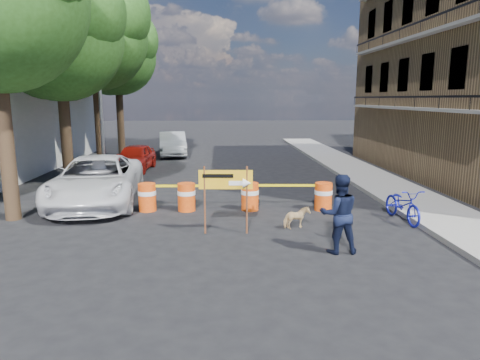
{
  "coord_description": "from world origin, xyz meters",
  "views": [
    {
      "loc": [
        -0.64,
        -10.76,
        3.58
      ],
      "look_at": [
        -0.01,
        1.16,
        1.3
      ],
      "focal_mm": 32.0,
      "sensor_mm": 36.0,
      "label": 1
    }
  ],
  "objects": [
    {
      "name": "dog",
      "position": [
        1.54,
        0.62,
        0.31
      ],
      "size": [
        0.8,
        0.58,
        0.62
      ],
      "primitive_type": "imported",
      "rotation": [
        0.0,
        0.0,
        1.95
      ],
      "color": "tan",
      "rests_on": "ground"
    },
    {
      "name": "streetlamp",
      "position": [
        -5.93,
        9.5,
        4.38
      ],
      "size": [
        1.25,
        0.18,
        8.0
      ],
      "color": "gray",
      "rests_on": "ground"
    },
    {
      "name": "ground",
      "position": [
        0.0,
        0.0,
        0.0
      ],
      "size": [
        120.0,
        120.0,
        0.0
      ],
      "primitive_type": "plane",
      "color": "black",
      "rests_on": "ground"
    },
    {
      "name": "tree_far",
      "position": [
        -6.74,
        17.0,
        6.22
      ],
      "size": [
        5.04,
        4.8,
        8.84
      ],
      "color": "#332316",
      "rests_on": "ground"
    },
    {
      "name": "sedan_silver",
      "position": [
        -3.5,
        16.48,
        0.75
      ],
      "size": [
        2.16,
        4.73,
        1.5
      ],
      "primitive_type": "imported",
      "rotation": [
        0.0,
        0.0,
        0.13
      ],
      "color": "silver",
      "rests_on": "ground"
    },
    {
      "name": "sidewalk_east",
      "position": [
        6.2,
        6.0,
        0.07
      ],
      "size": [
        2.4,
        40.0,
        0.15
      ],
      "primitive_type": "cube",
      "color": "gray",
      "rests_on": "ground"
    },
    {
      "name": "pedestrian",
      "position": [
        2.17,
        -1.27,
        0.94
      ],
      "size": [
        0.92,
        0.72,
        1.88
      ],
      "primitive_type": "imported",
      "rotation": [
        0.0,
        0.0,
        3.13
      ],
      "color": "black",
      "rests_on": "ground"
    },
    {
      "name": "suv_white",
      "position": [
        -4.8,
        3.88,
        0.81
      ],
      "size": [
        3.18,
        6.06,
        1.63
      ],
      "primitive_type": "imported",
      "rotation": [
        0.0,
        0.0,
        0.08
      ],
      "color": "silver",
      "rests_on": "ground"
    },
    {
      "name": "tree_mid_a",
      "position": [
        -6.74,
        7.0,
        6.01
      ],
      "size": [
        5.25,
        5.0,
        8.68
      ],
      "color": "#332316",
      "rests_on": "ground"
    },
    {
      "name": "bicycle",
      "position": [
        4.8,
        1.2,
        0.97
      ],
      "size": [
        0.76,
        1.07,
        1.94
      ],
      "primitive_type": "imported",
      "rotation": [
        0.0,
        0.0,
        0.09
      ],
      "color": "#161BB3",
      "rests_on": "ground"
    },
    {
      "name": "barrel_mid_left",
      "position": [
        -1.66,
        2.75,
        0.47
      ],
      "size": [
        0.58,
        0.58,
        0.9
      ],
      "color": "#DE3D0D",
      "rests_on": "ground"
    },
    {
      "name": "barrel_far_left",
      "position": [
        -2.93,
        2.8,
        0.47
      ],
      "size": [
        0.58,
        0.58,
        0.9
      ],
      "color": "#DE3D0D",
      "rests_on": "ground"
    },
    {
      "name": "detour_sign",
      "position": [
        -0.25,
        0.28,
        1.34
      ],
      "size": [
        1.43,
        0.28,
        1.84
      ],
      "rotation": [
        0.0,
        0.0,
        -0.05
      ],
      "color": "#592D19",
      "rests_on": "ground"
    },
    {
      "name": "barrel_far_right",
      "position": [
        2.77,
        2.59,
        0.47
      ],
      "size": [
        0.58,
        0.58,
        0.9
      ],
      "color": "#DE3D0D",
      "rests_on": "ground"
    },
    {
      "name": "sedan_red",
      "position": [
        -4.8,
        10.79,
        0.66
      ],
      "size": [
        1.82,
        3.99,
        1.33
      ],
      "primitive_type": "imported",
      "rotation": [
        0.0,
        0.0,
        -0.07
      ],
      "color": "#9D150D",
      "rests_on": "ground"
    },
    {
      "name": "barrel_mid_right",
      "position": [
        0.39,
        2.74,
        0.47
      ],
      "size": [
        0.58,
        0.58,
        0.9
      ],
      "color": "#DE3D0D",
      "rests_on": "ground"
    },
    {
      "name": "tree_mid_b",
      "position": [
        -6.73,
        12.0,
        6.71
      ],
      "size": [
        5.67,
        5.4,
        9.62
      ],
      "color": "#332316",
      "rests_on": "ground"
    }
  ]
}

